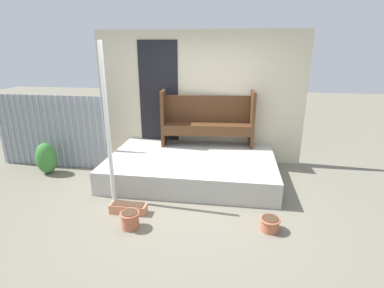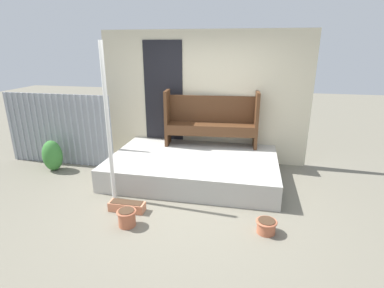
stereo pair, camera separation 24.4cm
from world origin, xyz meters
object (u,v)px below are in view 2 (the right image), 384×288
Objects in this scene: flower_pot_left at (127,217)px; support_post at (108,126)px; flower_pot_middle at (266,226)px; bench at (211,118)px; planter_box_rect at (127,206)px; shrub_by_fence at (52,156)px.

support_post is at bearing 126.99° from flower_pot_left.
flower_pot_left reaches higher than flower_pot_middle.
planter_box_rect is at bearing -118.84° from bench.
flower_pot_left is 0.50× the size of planter_box_rect.
shrub_by_fence is (-2.15, 1.49, 0.17)m from flower_pot_left.
shrub_by_fence is at bearing -166.64° from bench.
support_post is 2.04m from shrub_by_fence.
planter_box_rect is at bearing 113.40° from flower_pot_left.
support_post reaches higher than planter_box_rect.
flower_pot_middle is at bearing -4.29° from planter_box_rect.
support_post is 1.35m from flower_pot_left.
bench is 2.45m from planter_box_rect.
support_post reaches higher than shrub_by_fence.
flower_pot_left reaches higher than planter_box_rect.
support_post is 1.31× the size of bench.
shrub_by_fence is at bearing 153.54° from support_post.
support_post is 8.92× the size of flower_pot_left.
flower_pot_left is 0.45× the size of shrub_by_fence.
shrub_by_fence reaches higher than flower_pot_middle.
flower_pot_middle is 1.98m from planter_box_rect.
bench is 2.69m from flower_pot_left.
bench reaches higher than flower_pot_left.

